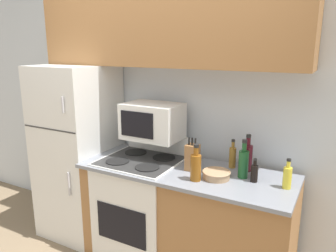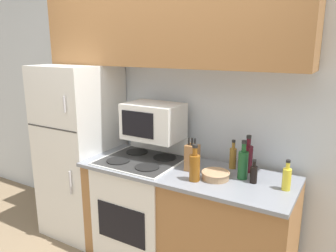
% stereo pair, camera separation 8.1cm
% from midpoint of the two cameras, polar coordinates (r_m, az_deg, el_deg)
% --- Properties ---
extents(wall_back, '(8.00, 0.05, 2.55)m').
position_cam_midpoint_polar(wall_back, '(3.08, 0.27, 2.64)').
color(wall_back, silver).
rests_on(wall_back, ground_plane).
extents(lower_cabinets, '(1.74, 0.67, 0.89)m').
position_cam_midpoint_polar(lower_cabinets, '(2.89, 2.19, -15.75)').
color(lower_cabinets, '#9E6B3D').
rests_on(lower_cabinets, ground_plane).
extents(refrigerator, '(0.65, 0.71, 1.70)m').
position_cam_midpoint_polar(refrigerator, '(3.40, -15.94, -4.25)').
color(refrigerator, white).
rests_on(refrigerator, ground_plane).
extents(upper_cabinets, '(2.39, 0.35, 0.64)m').
position_cam_midpoint_polar(upper_cabinets, '(2.85, -1.70, 16.73)').
color(upper_cabinets, '#9E6B3D').
rests_on(upper_cabinets, refrigerator).
extents(stove, '(0.67, 0.65, 1.06)m').
position_cam_midpoint_polar(stove, '(3.06, -5.28, -13.57)').
color(stove, white).
rests_on(stove, ground_plane).
extents(microwave, '(0.50, 0.35, 0.31)m').
position_cam_midpoint_polar(microwave, '(2.88, -3.52, 0.84)').
color(microwave, white).
rests_on(microwave, stove).
extents(knife_block, '(0.10, 0.10, 0.27)m').
position_cam_midpoint_polar(knife_block, '(2.64, 3.39, -5.45)').
color(knife_block, '#9E6B3D').
rests_on(knife_block, lower_cabinets).
extents(bowl, '(0.22, 0.22, 0.06)m').
position_cam_midpoint_polar(bowl, '(2.52, 7.50, -8.37)').
color(bowl, tan).
rests_on(bowl, lower_cabinets).
extents(bottle_cooking_spray, '(0.06, 0.06, 0.22)m').
position_cam_midpoint_polar(bottle_cooking_spray, '(2.45, 19.17, -8.35)').
color(bottle_cooking_spray, gold).
rests_on(bottle_cooking_spray, lower_cabinets).
extents(bottle_wine_green, '(0.08, 0.08, 0.30)m').
position_cam_midpoint_polar(bottle_wine_green, '(2.54, 12.11, -6.29)').
color(bottle_wine_green, '#194C23').
rests_on(bottle_wine_green, lower_cabinets).
extents(bottle_wine_red, '(0.08, 0.08, 0.30)m').
position_cam_midpoint_polar(bottle_wine_red, '(2.69, 12.84, -5.22)').
color(bottle_wine_red, '#470F19').
rests_on(bottle_wine_red, lower_cabinets).
extents(bottle_whiskey, '(0.08, 0.08, 0.28)m').
position_cam_midpoint_polar(bottle_whiskey, '(2.44, 3.91, -7.03)').
color(bottle_whiskey, brown).
rests_on(bottle_whiskey, lower_cabinets).
extents(bottle_vinegar, '(0.06, 0.06, 0.24)m').
position_cam_midpoint_polar(bottle_vinegar, '(2.74, 10.34, -5.25)').
color(bottle_vinegar, olive).
rests_on(bottle_vinegar, lower_cabinets).
extents(bottle_soy_sauce, '(0.05, 0.05, 0.18)m').
position_cam_midpoint_polar(bottle_soy_sauce, '(2.50, 13.91, -7.91)').
color(bottle_soy_sauce, black).
rests_on(bottle_soy_sauce, lower_cabinets).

